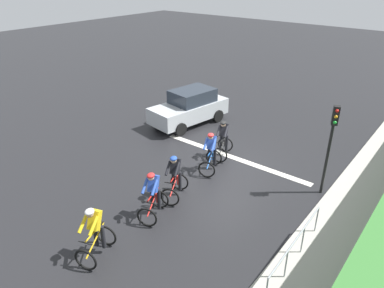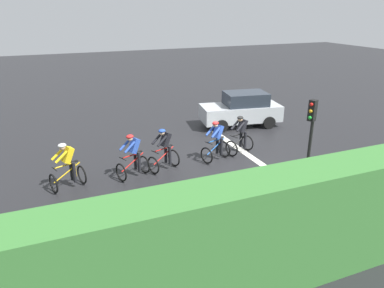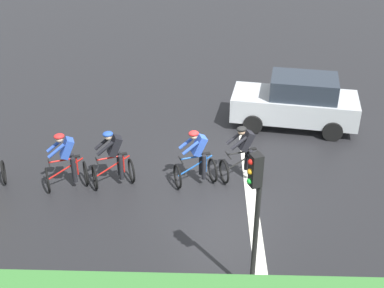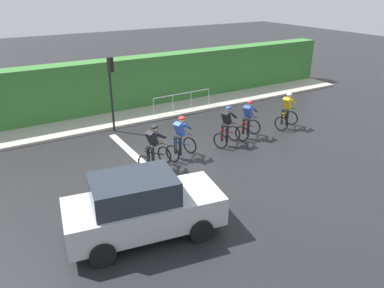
{
  "view_description": "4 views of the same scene",
  "coord_description": "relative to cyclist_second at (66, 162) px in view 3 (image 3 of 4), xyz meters",
  "views": [
    {
      "loc": [
        -6.99,
        10.94,
        7.34
      ],
      "look_at": [
        0.6,
        1.37,
        1.24
      ],
      "focal_mm": 33.59,
      "sensor_mm": 36.0,
      "label": 1
    },
    {
      "loc": [
        -12.2,
        6.95,
        5.91
      ],
      "look_at": [
        -0.26,
        2.04,
        0.99
      ],
      "focal_mm": 33.95,
      "sensor_mm": 36.0,
      "label": 2
    },
    {
      "loc": [
        -11.41,
        0.59,
        7.74
      ],
      "look_at": [
        0.29,
        0.95,
        1.15
      ],
      "focal_mm": 46.52,
      "sensor_mm": 36.0,
      "label": 3
    },
    {
      "loc": [
        11.6,
        -5.62,
        6.29
      ],
      "look_at": [
        0.87,
        0.86,
        0.84
      ],
      "focal_mm": 35.06,
      "sensor_mm": 36.0,
      "label": 4
    }
  ],
  "objects": [
    {
      "name": "ground_plane",
      "position": [
        0.15,
        -4.31,
        -0.8
      ],
      "size": [
        80.0,
        80.0,
        0.0
      ],
      "primitive_type": "plane",
      "color": "black"
    },
    {
      "name": "road_marking_stop_line",
      "position": [
        0.15,
        -4.97,
        -0.79
      ],
      "size": [
        7.0,
        0.3,
        0.01
      ],
      "primitive_type": "cube",
      "color": "silver",
      "rests_on": "ground"
    },
    {
      "name": "cyclist_second",
      "position": [
        0.0,
        0.0,
        0.0
      ],
      "size": [
        1.02,
        1.25,
        1.66
      ],
      "color": "black",
      "rests_on": "ground"
    },
    {
      "name": "cyclist_mid",
      "position": [
        0.16,
        -1.24,
        0.0
      ],
      "size": [
        1.03,
        1.25,
        1.66
      ],
      "color": "black",
      "rests_on": "ground"
    },
    {
      "name": "cyclist_fourth",
      "position": [
        0.26,
        -3.49,
        0.0
      ],
      "size": [
        1.0,
        1.25,
        1.66
      ],
      "color": "black",
      "rests_on": "ground"
    },
    {
      "name": "cyclist_trailing",
      "position": [
        0.55,
        -4.77,
        0.0
      ],
      "size": [
        1.01,
        1.25,
        1.66
      ],
      "color": "black",
      "rests_on": "ground"
    },
    {
      "name": "car_silver",
      "position": [
        3.92,
        -6.73,
        0.08
      ],
      "size": [
        2.39,
        4.33,
        1.76
      ],
      "color": "#B7BCC1",
      "rests_on": "ground"
    },
    {
      "name": "traffic_light_near_crossing",
      "position": [
        -3.78,
        -4.65,
        1.43
      ],
      "size": [
        0.26,
        0.3,
        3.34
      ],
      "color": "black",
      "rests_on": "ground"
    },
    {
      "name": "pedestrian_railing_kerbside",
      "position": [
        -4.48,
        -0.71,
        -0.01
      ],
      "size": [
        0.15,
        3.38,
        1.03
      ],
      "color": "#999EA3",
      "rests_on": "ground"
    }
  ]
}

